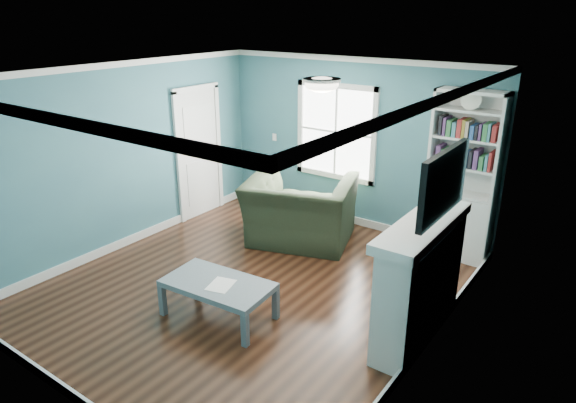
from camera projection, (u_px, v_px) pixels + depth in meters
The scene contains 13 objects.
floor at pixel (252, 285), 6.43m from camera, with size 5.00×5.00×0.00m, color black.
room_walls at pixel (248, 164), 5.87m from camera, with size 5.00×5.00×5.00m.
trim at pixel (249, 192), 5.99m from camera, with size 4.50×5.00×2.60m.
window at pixel (336, 132), 7.97m from camera, with size 1.40×0.06×1.50m.
bookshelf at pixel (461, 193), 6.89m from camera, with size 0.90×0.35×2.31m.
fireplace at pixel (421, 282), 5.23m from camera, with size 0.44×1.58×1.30m.
tv at pixel (444, 183), 4.77m from camera, with size 0.06×1.10×0.65m, color black.
door at pixel (199, 152), 8.32m from camera, with size 0.12×0.98×2.17m.
ceiling_fixture at pixel (322, 84), 5.11m from camera, with size 0.38×0.38×0.15m.
light_switch at pixel (275, 137), 8.71m from camera, with size 0.08×0.01×0.12m, color white.
recliner at pixel (300, 200), 7.42m from camera, with size 1.49×0.97×1.30m, color black.
coffee_table at pixel (218, 287), 5.65m from camera, with size 1.25×0.75×0.44m.
paper_sheet at pixel (221, 285), 5.57m from camera, with size 0.24×0.31×0.00m, color white.
Camera 1 is at (3.65, -4.33, 3.25)m, focal length 32.00 mm.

